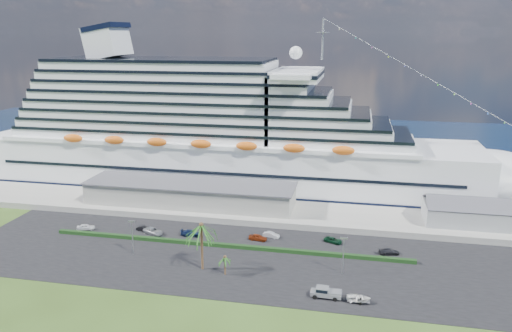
% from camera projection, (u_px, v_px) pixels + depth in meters
% --- Properties ---
extents(ground, '(420.00, 420.00, 0.00)m').
position_uv_depth(ground, '(243.00, 283.00, 102.98)').
color(ground, '#2E4316').
rests_on(ground, ground).
extents(asphalt_lot, '(140.00, 38.00, 0.12)m').
position_uv_depth(asphalt_lot, '(254.00, 259.00, 113.37)').
color(asphalt_lot, black).
rests_on(asphalt_lot, ground).
extents(wharf, '(240.00, 20.00, 1.80)m').
position_uv_depth(wharf, '(275.00, 212.00, 140.59)').
color(wharf, gray).
rests_on(wharf, ground).
extents(water, '(420.00, 160.00, 0.02)m').
position_uv_depth(water, '(308.00, 146.00, 225.97)').
color(water, black).
rests_on(water, ground).
extents(cruise_ship, '(191.00, 38.00, 54.00)m').
position_uv_depth(cruise_ship, '(223.00, 137.00, 163.38)').
color(cruise_ship, silver).
rests_on(cruise_ship, ground).
extents(terminal_building, '(61.00, 15.00, 6.30)m').
position_uv_depth(terminal_building, '(190.00, 193.00, 144.37)').
color(terminal_building, gray).
rests_on(terminal_building, wharf).
extents(port_shed, '(24.00, 12.31, 7.37)m').
position_uv_depth(port_shed, '(472.00, 214.00, 129.59)').
color(port_shed, gray).
rests_on(port_shed, wharf).
extents(hedge, '(88.00, 1.10, 0.90)m').
position_uv_depth(hedge, '(226.00, 245.00, 119.52)').
color(hedge, black).
rests_on(hedge, asphalt_lot).
extents(lamp_post_left, '(1.60, 0.35, 8.27)m').
position_uv_depth(lamp_post_left, '(132.00, 233.00, 114.60)').
color(lamp_post_left, gray).
rests_on(lamp_post_left, asphalt_lot).
extents(lamp_post_right, '(1.60, 0.35, 8.27)m').
position_uv_depth(lamp_post_right, '(344.00, 251.00, 105.28)').
color(lamp_post_right, gray).
rests_on(lamp_post_right, asphalt_lot).
extents(palm_tall, '(8.82, 8.82, 11.13)m').
position_uv_depth(palm_tall, '(201.00, 230.00, 106.32)').
color(palm_tall, '#47301E').
rests_on(palm_tall, ground).
extents(palm_short, '(3.53, 3.53, 4.56)m').
position_uv_depth(palm_short, '(225.00, 259.00, 105.27)').
color(palm_short, '#47301E').
rests_on(palm_short, ground).
extents(parked_car_0, '(4.81, 3.20, 1.52)m').
position_uv_depth(parked_car_0, '(86.00, 227.00, 130.03)').
color(parked_car_0, white).
rests_on(parked_car_0, asphalt_lot).
extents(parked_car_1, '(3.85, 1.57, 1.24)m').
position_uv_depth(parked_car_1, '(144.00, 229.00, 129.35)').
color(parked_car_1, black).
rests_on(parked_car_1, asphalt_lot).
extents(parked_car_2, '(6.16, 4.62, 1.55)m').
position_uv_depth(parked_car_2, '(153.00, 231.00, 127.28)').
color(parked_car_2, '#92949A').
rests_on(parked_car_2, asphalt_lot).
extents(parked_car_3, '(5.34, 2.39, 1.52)m').
position_uv_depth(parked_car_3, '(191.00, 233.00, 126.11)').
color(parked_car_3, '#142246').
rests_on(parked_car_3, asphalt_lot).
extents(parked_car_4, '(4.71, 2.36, 1.54)m').
position_uv_depth(parked_car_4, '(258.00, 237.00, 123.43)').
color(parked_car_4, maroon).
rests_on(parked_car_4, asphalt_lot).
extents(parked_car_5, '(4.40, 2.34, 1.38)m').
position_uv_depth(parked_car_5, '(271.00, 235.00, 125.13)').
color(parked_car_5, silver).
rests_on(parked_car_5, asphalt_lot).
extents(parked_car_6, '(5.03, 3.83, 1.27)m').
position_uv_depth(parked_car_6, '(333.00, 240.00, 122.08)').
color(parked_car_6, '#0C311B').
rests_on(parked_car_6, asphalt_lot).
extents(parked_car_7, '(5.10, 3.02, 1.39)m').
position_uv_depth(parked_car_7, '(389.00, 252.00, 115.61)').
color(parked_car_7, black).
rests_on(parked_car_7, asphalt_lot).
extents(pickup_truck, '(6.10, 2.46, 2.12)m').
position_uv_depth(pickup_truck, '(326.00, 292.00, 96.63)').
color(pickup_truck, black).
rests_on(pickup_truck, asphalt_lot).
extents(boat_trailer, '(5.36, 3.53, 1.53)m').
position_uv_depth(boat_trailer, '(358.00, 298.00, 94.79)').
color(boat_trailer, gray).
rests_on(boat_trailer, asphalt_lot).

